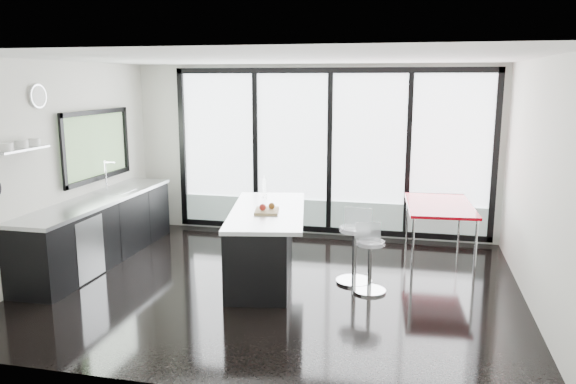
% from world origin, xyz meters
% --- Properties ---
extents(floor, '(6.00, 5.00, 0.00)m').
position_xyz_m(floor, '(0.00, 0.00, 0.00)').
color(floor, black).
rests_on(floor, ground).
extents(ceiling, '(6.00, 5.00, 0.00)m').
position_xyz_m(ceiling, '(0.00, 0.00, 2.80)').
color(ceiling, white).
rests_on(ceiling, wall_back).
extents(wall_back, '(6.00, 0.09, 2.80)m').
position_xyz_m(wall_back, '(0.27, 2.47, 1.27)').
color(wall_back, silver).
rests_on(wall_back, ground).
extents(wall_front, '(6.00, 0.00, 2.80)m').
position_xyz_m(wall_front, '(0.00, -2.50, 1.40)').
color(wall_front, silver).
rests_on(wall_front, ground).
extents(wall_left, '(0.26, 5.00, 2.80)m').
position_xyz_m(wall_left, '(-2.97, 0.27, 1.56)').
color(wall_left, silver).
rests_on(wall_left, ground).
extents(wall_right, '(0.00, 5.00, 2.80)m').
position_xyz_m(wall_right, '(3.00, 0.00, 1.40)').
color(wall_right, silver).
rests_on(wall_right, ground).
extents(counter_cabinets, '(0.69, 3.24, 1.36)m').
position_xyz_m(counter_cabinets, '(-2.67, 0.40, 0.46)').
color(counter_cabinets, black).
rests_on(counter_cabinets, floor).
extents(island, '(1.33, 2.35, 1.17)m').
position_xyz_m(island, '(-0.25, 0.32, 0.46)').
color(island, black).
rests_on(island, floor).
extents(bar_stool_near, '(0.51, 0.51, 0.65)m').
position_xyz_m(bar_stool_near, '(1.18, 0.05, 0.32)').
color(bar_stool_near, silver).
rests_on(bar_stool_near, floor).
extents(bar_stool_far, '(0.51, 0.51, 0.73)m').
position_xyz_m(bar_stool_far, '(0.96, 0.33, 0.37)').
color(bar_stool_far, silver).
rests_on(bar_stool_far, floor).
extents(red_table, '(1.00, 1.62, 0.83)m').
position_xyz_m(red_table, '(2.02, 1.48, 0.42)').
color(red_table, '#A5000C').
rests_on(red_table, floor).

